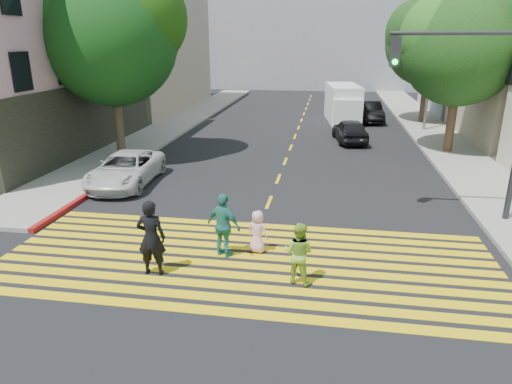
% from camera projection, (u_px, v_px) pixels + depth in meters
% --- Properties ---
extents(ground, '(120.00, 120.00, 0.00)m').
position_uv_depth(ground, '(236.00, 285.00, 11.19)').
color(ground, black).
extents(sidewalk_left, '(3.00, 40.00, 0.15)m').
position_uv_depth(sidewalk_left, '(182.00, 121.00, 33.03)').
color(sidewalk_left, gray).
rests_on(sidewalk_left, ground).
extents(sidewalk_right, '(3.00, 60.00, 0.15)m').
position_uv_depth(sidewalk_right, '(452.00, 152.00, 23.90)').
color(sidewalk_right, gray).
rests_on(sidewalk_right, ground).
extents(curb_red, '(0.20, 8.00, 0.16)m').
position_uv_depth(curb_red, '(94.00, 191.00, 17.82)').
color(curb_red, maroon).
rests_on(curb_red, ground).
extents(crosswalk, '(13.40, 5.30, 0.01)m').
position_uv_depth(crosswalk, '(246.00, 261.00, 12.38)').
color(crosswalk, yellow).
rests_on(crosswalk, ground).
extents(lane_line, '(0.12, 34.40, 0.01)m').
position_uv_depth(lane_line, '(300.00, 124.00, 32.23)').
color(lane_line, yellow).
rests_on(lane_line, ground).
extents(building_left_tan, '(12.00, 16.00, 10.00)m').
position_uv_depth(building_left_tan, '(115.00, 48.00, 38.20)').
color(building_left_tan, tan).
rests_on(building_left_tan, ground).
extents(building_right_grey, '(10.00, 10.00, 10.00)m').
position_uv_depth(building_right_grey, '(502.00, 48.00, 35.37)').
color(building_right_grey, gray).
rests_on(building_right_grey, ground).
extents(backdrop_block, '(30.00, 8.00, 12.00)m').
position_uv_depth(backdrop_block, '(317.00, 36.00, 54.16)').
color(backdrop_block, gray).
rests_on(backdrop_block, ground).
extents(tree_left, '(7.34, 7.03, 8.96)m').
position_uv_depth(tree_left, '(112.00, 31.00, 21.14)').
color(tree_left, '#4C3E25').
rests_on(tree_left, ground).
extents(tree_right_near, '(6.81, 6.38, 8.30)m').
position_uv_depth(tree_right_near, '(464.00, 41.00, 22.20)').
color(tree_right_near, '#49351D').
rests_on(tree_right_near, ground).
extents(tree_right_far, '(7.42, 7.22, 8.71)m').
position_uv_depth(tree_right_far, '(432.00, 36.00, 30.58)').
color(tree_right_far, '#39271E').
rests_on(tree_right_far, ground).
extents(pedestrian_man, '(0.76, 0.53, 1.99)m').
position_uv_depth(pedestrian_man, '(151.00, 238.00, 11.42)').
color(pedestrian_man, black).
rests_on(pedestrian_man, ground).
extents(pedestrian_woman, '(0.91, 0.80, 1.57)m').
position_uv_depth(pedestrian_woman, '(299.00, 253.00, 11.07)').
color(pedestrian_woman, '#8CBD3B').
rests_on(pedestrian_woman, ground).
extents(pedestrian_child, '(0.70, 0.57, 1.23)m').
position_uv_depth(pedestrian_child, '(258.00, 232.00, 12.72)').
color(pedestrian_child, '#F2AFCD').
rests_on(pedestrian_child, ground).
extents(pedestrian_extra, '(1.15, 0.84, 1.81)m').
position_uv_depth(pedestrian_extra, '(224.00, 226.00, 12.38)').
color(pedestrian_extra, teal).
rests_on(pedestrian_extra, ground).
extents(white_sedan, '(2.40, 4.78, 1.30)m').
position_uv_depth(white_sedan, '(126.00, 169.00, 18.67)').
color(white_sedan, silver).
rests_on(white_sedan, ground).
extents(dark_car_near, '(2.20, 4.19, 1.36)m').
position_uv_depth(dark_car_near, '(350.00, 130.00, 26.37)').
color(dark_car_near, black).
rests_on(dark_car_near, ground).
extents(silver_car, '(2.27, 4.71, 1.32)m').
position_uv_depth(silver_car, '(343.00, 104.00, 36.90)').
color(silver_car, gray).
rests_on(silver_car, ground).
extents(dark_car_parked, '(1.92, 4.48, 1.44)m').
position_uv_depth(dark_car_parked, '(369.00, 112.00, 32.87)').
color(dark_car_parked, black).
rests_on(dark_car_parked, ground).
extents(white_van, '(2.66, 5.64, 2.57)m').
position_uv_depth(white_van, '(343.00, 104.00, 32.79)').
color(white_van, white).
rests_on(white_van, ground).
extents(traffic_signal, '(4.30, 0.45, 6.30)m').
position_uv_depth(traffic_signal, '(487.00, 96.00, 13.79)').
color(traffic_signal, '#27272E').
rests_on(traffic_signal, ground).
extents(street_lamp, '(2.12, 0.40, 9.36)m').
position_uv_depth(street_lamp, '(430.00, 45.00, 27.85)').
color(street_lamp, gray).
rests_on(street_lamp, ground).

